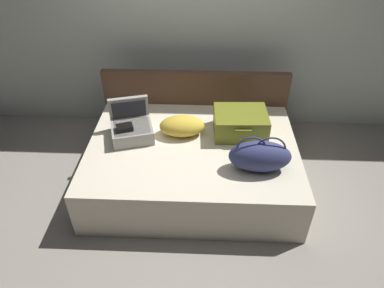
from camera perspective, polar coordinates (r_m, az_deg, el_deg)
The scene contains 8 objects.
ground_plane at distance 3.53m, azimuth -0.20°, elevation -10.52°, with size 12.00×12.00×0.00m, color gray.
back_wall at distance 4.23m, azimuth 0.83°, elevation 19.20°, with size 8.00×0.10×2.60m, color #B7C1B2.
bed at distance 3.64m, azimuth 0.08°, elevation -3.24°, with size 2.07×1.53×0.49m, color beige.
headboard at distance 4.18m, azimuth 0.54°, elevation 6.06°, with size 2.11×0.08×0.89m, color #4C3323.
hard_case_large at distance 3.62m, azimuth 7.80°, elevation 3.39°, with size 0.55×0.47×0.24m.
hard_case_medium at distance 3.61m, azimuth -9.76°, elevation 2.61°, with size 0.49×0.49×0.35m.
duffel_bag at distance 3.18m, azimuth 10.92°, elevation -1.92°, with size 0.56×0.27×0.36m.
pillow_near_headboard at distance 3.58m, azimuth -1.63°, elevation 2.94°, with size 0.46×0.28×0.20m, color gold.
Camera 1 is at (0.11, -2.36, 2.62)m, focal length 32.99 mm.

